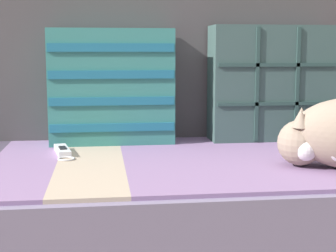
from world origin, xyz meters
name	(u,v)px	position (x,y,z in m)	size (l,w,h in m)	color
couch	(154,223)	(0.00, 0.09, 0.20)	(1.76, 0.91, 0.41)	#3D3838
sofa_backrest	(143,60)	(0.00, 0.48, 0.68)	(1.73, 0.14, 0.55)	#474242
throw_pillow_quilted	(271,83)	(0.43, 0.33, 0.60)	(0.42, 0.14, 0.39)	#38514C
throw_pillow_striped	(112,87)	(-0.12, 0.33, 0.60)	(0.41, 0.14, 0.38)	#337A70
game_remote_far	(63,151)	(-0.27, 0.16, 0.41)	(0.08, 0.20, 0.02)	white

